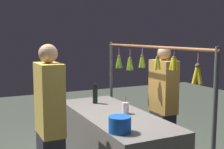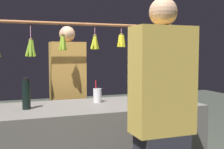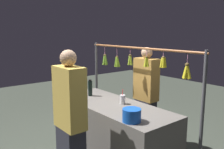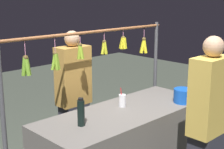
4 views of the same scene
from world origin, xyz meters
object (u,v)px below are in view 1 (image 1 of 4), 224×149
object	(u,v)px
water_bottle	(95,94)
vendor_person	(163,110)
blue_bucket	(120,124)
drink_cup	(125,108)
customer_person	(50,131)

from	to	relation	value
water_bottle	vendor_person	xyz separation A→B (m)	(-0.50, -0.76, -0.18)
blue_bucket	vendor_person	world-z (taller)	vendor_person
blue_bucket	drink_cup	world-z (taller)	drink_cup
drink_cup	customer_person	xyz separation A→B (m)	(-0.16, 0.93, -0.10)
blue_bucket	drink_cup	xyz separation A→B (m)	(0.59, -0.37, -0.01)
water_bottle	drink_cup	world-z (taller)	water_bottle
water_bottle	drink_cup	distance (m)	0.67
water_bottle	drink_cup	xyz separation A→B (m)	(-0.66, -0.12, -0.06)
drink_cup	vendor_person	bearing A→B (deg)	-76.49
vendor_person	blue_bucket	bearing A→B (deg)	126.02
water_bottle	customer_person	distance (m)	1.16
blue_bucket	vendor_person	size ratio (longest dim) A/B	0.13
drink_cup	vendor_person	distance (m)	0.67
customer_person	vendor_person	bearing A→B (deg)	-78.71
drink_cup	vendor_person	world-z (taller)	vendor_person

